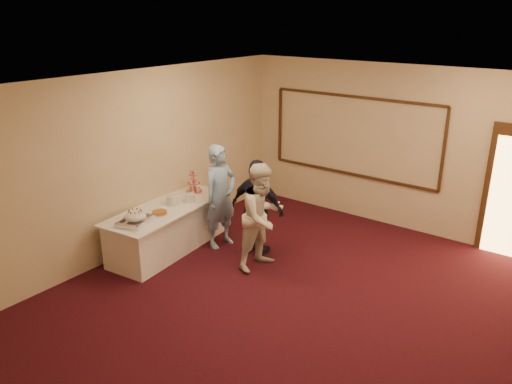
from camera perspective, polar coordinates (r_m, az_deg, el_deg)
floor at (r=7.17m, az=3.40°, el=-12.53°), size 7.00×7.00×0.00m
room_walls at (r=6.32m, az=3.78°, el=3.16°), size 6.04×7.04×3.02m
wall_molding at (r=9.74m, az=11.09°, el=6.25°), size 3.45×0.04×1.55m
buffet_table at (r=8.61m, az=-10.00°, el=-4.06°), size 1.15×2.42×0.77m
pavlova_tray at (r=7.88m, az=-13.61°, el=-2.91°), size 0.53×0.61×0.21m
cupcake_stand at (r=9.06m, az=-7.13°, el=0.98°), size 0.29×0.29×0.43m
plate_stack_a at (r=8.49m, az=-9.46°, el=-0.93°), size 0.21×0.21×0.17m
plate_stack_b at (r=8.58m, az=-7.53°, el=-0.70°), size 0.17×0.17×0.15m
tart at (r=8.17m, az=-10.96°, el=-2.36°), size 0.27×0.27×0.06m
man at (r=8.45m, az=-4.07°, el=-0.52°), size 0.50×0.70×1.79m
woman at (r=7.73m, az=0.75°, el=-2.82°), size 0.76×0.92×1.71m
guest at (r=8.15m, az=0.14°, el=-1.85°), size 0.99×0.48×1.63m
camera_flash at (r=7.82m, az=0.69°, el=0.44°), size 0.07×0.04×0.05m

